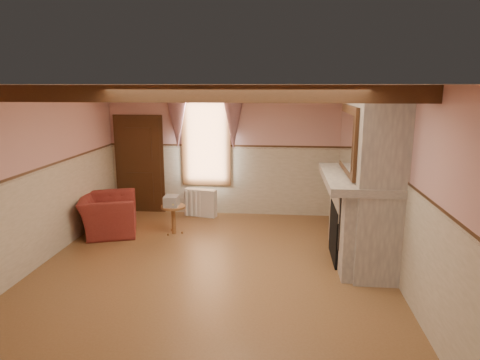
# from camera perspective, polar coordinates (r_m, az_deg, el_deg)

# --- Properties ---
(floor) EXTENTS (5.50, 6.00, 0.01)m
(floor) POSITION_cam_1_polar(r_m,az_deg,el_deg) (6.83, -3.74, -11.69)
(floor) COLOR brown
(floor) RESTS_ON ground
(ceiling) EXTENTS (5.50, 6.00, 0.01)m
(ceiling) POSITION_cam_1_polar(r_m,az_deg,el_deg) (6.23, -4.11, 12.52)
(ceiling) COLOR silver
(ceiling) RESTS_ON wall_back
(wall_back) EXTENTS (5.50, 0.02, 2.80)m
(wall_back) POSITION_cam_1_polar(r_m,az_deg,el_deg) (9.31, -0.84, 3.87)
(wall_back) COLOR tan
(wall_back) RESTS_ON floor
(wall_front) EXTENTS (5.50, 0.02, 2.80)m
(wall_front) POSITION_cam_1_polar(r_m,az_deg,el_deg) (3.59, -12.03, -10.59)
(wall_front) COLOR tan
(wall_front) RESTS_ON floor
(wall_left) EXTENTS (0.02, 6.00, 2.80)m
(wall_left) POSITION_cam_1_polar(r_m,az_deg,el_deg) (7.36, -25.55, 0.34)
(wall_left) COLOR tan
(wall_left) RESTS_ON floor
(wall_right) EXTENTS (0.02, 6.00, 2.80)m
(wall_right) POSITION_cam_1_polar(r_m,az_deg,el_deg) (6.52, 20.66, -0.66)
(wall_right) COLOR tan
(wall_right) RESTS_ON floor
(wainscot) EXTENTS (5.50, 6.00, 1.50)m
(wainscot) POSITION_cam_1_polar(r_m,az_deg,el_deg) (6.56, -3.83, -5.69)
(wainscot) COLOR beige
(wainscot) RESTS_ON floor
(chair_rail) EXTENTS (5.50, 6.00, 0.08)m
(chair_rail) POSITION_cam_1_polar(r_m,az_deg,el_deg) (6.36, -3.93, 0.74)
(chair_rail) COLOR black
(chair_rail) RESTS_ON wainscot
(firebox) EXTENTS (0.20, 0.95, 0.90)m
(firebox) POSITION_cam_1_polar(r_m,az_deg,el_deg) (7.20, 13.05, -6.85)
(firebox) COLOR black
(firebox) RESTS_ON floor
(armchair) EXTENTS (1.30, 1.39, 0.74)m
(armchair) POSITION_cam_1_polar(r_m,az_deg,el_deg) (8.62, -17.12, -4.41)
(armchair) COLOR maroon
(armchair) RESTS_ON floor
(side_table) EXTENTS (0.56, 0.56, 0.55)m
(side_table) POSITION_cam_1_polar(r_m,az_deg,el_deg) (8.34, -8.85, -5.24)
(side_table) COLOR brown
(side_table) RESTS_ON floor
(book_stack) EXTENTS (0.27, 0.33, 0.20)m
(book_stack) POSITION_cam_1_polar(r_m,az_deg,el_deg) (8.23, -9.11, -2.77)
(book_stack) COLOR #B7AD8C
(book_stack) RESTS_ON side_table
(radiator) EXTENTS (0.72, 0.33, 0.60)m
(radiator) POSITION_cam_1_polar(r_m,az_deg,el_deg) (9.35, -5.27, -3.04)
(radiator) COLOR silver
(radiator) RESTS_ON floor
(bowl) EXTENTS (0.37, 0.37, 0.09)m
(bowl) POSITION_cam_1_polar(r_m,az_deg,el_deg) (7.09, 15.29, 1.25)
(bowl) COLOR brown
(bowl) RESTS_ON mantel
(mantel_clock) EXTENTS (0.14, 0.24, 0.20)m
(mantel_clock) POSITION_cam_1_polar(r_m,az_deg,el_deg) (7.51, 14.78, 2.32)
(mantel_clock) COLOR black
(mantel_clock) RESTS_ON mantel
(oil_lamp) EXTENTS (0.11, 0.11, 0.28)m
(oil_lamp) POSITION_cam_1_polar(r_m,az_deg,el_deg) (7.33, 15.01, 2.38)
(oil_lamp) COLOR gold
(oil_lamp) RESTS_ON mantel
(candle_red) EXTENTS (0.06, 0.06, 0.16)m
(candle_red) POSITION_cam_1_polar(r_m,az_deg,el_deg) (6.45, 16.25, 0.42)
(candle_red) COLOR maroon
(candle_red) RESTS_ON mantel
(jar_yellow) EXTENTS (0.06, 0.06, 0.12)m
(jar_yellow) POSITION_cam_1_polar(r_m,az_deg,el_deg) (6.75, 15.78, 0.80)
(jar_yellow) COLOR gold
(jar_yellow) RESTS_ON mantel
(fireplace) EXTENTS (0.85, 2.00, 2.80)m
(fireplace) POSITION_cam_1_polar(r_m,az_deg,el_deg) (7.02, 16.87, 0.50)
(fireplace) COLOR gray
(fireplace) RESTS_ON floor
(mantel) EXTENTS (1.05, 2.05, 0.12)m
(mantel) POSITION_cam_1_polar(r_m,az_deg,el_deg) (6.99, 15.41, 0.21)
(mantel) COLOR gray
(mantel) RESTS_ON fireplace
(overmantel_mirror) EXTENTS (0.06, 1.44, 1.04)m
(overmantel_mirror) POSITION_cam_1_polar(r_m,az_deg,el_deg) (6.86, 14.17, 5.22)
(overmantel_mirror) COLOR silver
(overmantel_mirror) RESTS_ON fireplace
(door) EXTENTS (1.10, 0.10, 2.10)m
(door) POSITION_cam_1_polar(r_m,az_deg,el_deg) (9.77, -13.21, 1.87)
(door) COLOR black
(door) RESTS_ON floor
(window) EXTENTS (1.06, 0.08, 2.02)m
(window) POSITION_cam_1_polar(r_m,az_deg,el_deg) (9.33, -4.55, 5.41)
(window) COLOR white
(window) RESTS_ON wall_back
(window_drapes) EXTENTS (1.30, 0.14, 1.40)m
(window_drapes) POSITION_cam_1_polar(r_m,az_deg,el_deg) (9.19, -4.71, 9.05)
(window_drapes) COLOR gray
(window_drapes) RESTS_ON wall_back
(ceiling_beam_front) EXTENTS (5.50, 0.18, 0.20)m
(ceiling_beam_front) POSITION_cam_1_polar(r_m,az_deg,el_deg) (5.05, -6.45, 11.37)
(ceiling_beam_front) COLOR black
(ceiling_beam_front) RESTS_ON ceiling
(ceiling_beam_back) EXTENTS (5.50, 0.18, 0.20)m
(ceiling_beam_back) POSITION_cam_1_polar(r_m,az_deg,el_deg) (7.42, -2.49, 11.76)
(ceiling_beam_back) COLOR black
(ceiling_beam_back) RESTS_ON ceiling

